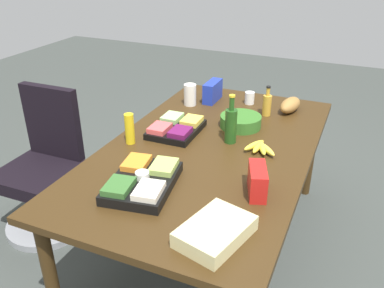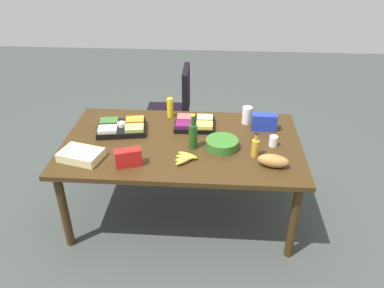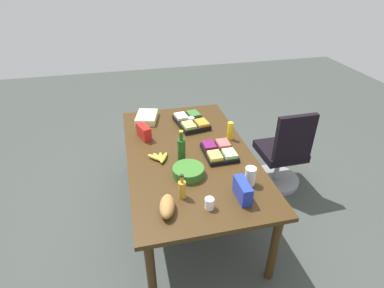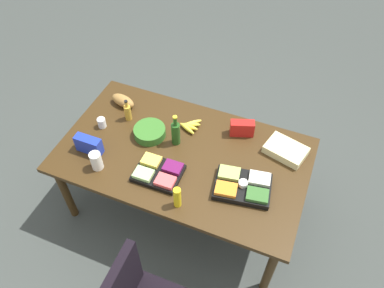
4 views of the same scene
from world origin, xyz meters
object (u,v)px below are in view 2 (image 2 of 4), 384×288
Objects in this scene: conference_table at (182,148)px; bread_loaf at (273,161)px; banana_bunch at (186,158)px; dressing_bottle at (255,147)px; mustard_bottle at (170,108)px; office_chair at (172,119)px; wine_bottle at (193,135)px; fruit_platter at (195,124)px; paper_cup at (273,141)px; salad_bowl at (222,144)px; veggie_tray at (122,127)px; chip_bag_red at (128,158)px; chip_bag_blue at (264,122)px; sheet_cake at (81,155)px; mayo_jar at (247,115)px.

conference_table is 0.81m from bread_loaf.
dressing_bottle is at bearing -169.33° from banana_bunch.
mustard_bottle is (0.15, -0.46, 0.16)m from conference_table.
wine_bottle is (-0.32, 1.23, 0.49)m from office_chair.
paper_cup is at bearing 157.03° from fruit_platter.
bread_loaf is 1.18m from mustard_bottle.
dressing_bottle is (-0.26, 0.11, 0.04)m from salad_bowl.
bread_loaf is 0.90× the size of salad_bowl.
veggie_tray reaches higher than banana_bunch.
wine_bottle is (0.24, 0.01, 0.08)m from salad_bowl.
banana_bunch reaches higher than conference_table.
wine_bottle is 1.60× the size of mustard_bottle.
mustard_bottle is (-0.07, 0.68, 0.47)m from office_chair.
conference_table is at bearing -134.02° from chip_bag_red.
banana_bunch is at bearing 36.63° from salad_bowl.
chip_bag_blue is 0.69× the size of sheet_cake.
mayo_jar reaches higher than fruit_platter.
wine_bottle is (0.63, -0.23, 0.07)m from bread_loaf.
chip_bag_red is 0.81m from fruit_platter.
wine_bottle is at bearing 45.33° from mayo_jar.
mayo_jar is (-0.79, 0.76, 0.46)m from office_chair.
chip_bag_blue is 0.73× the size of wine_bottle.
conference_table is 0.58m from veggie_tray.
mayo_jar reaches higher than salad_bowl.
veggie_tray is 1.45× the size of sheet_cake.
dressing_bottle reaches higher than chip_bag_red.
salad_bowl is (-0.34, 0.08, 0.11)m from conference_table.
fruit_platter is at bearing -43.00° from bread_loaf.
veggie_tray is at bearing -20.10° from wine_bottle.
chip_bag_blue is 1.39× the size of mayo_jar.
salad_bowl is at bearing 125.14° from fruit_platter.
chip_bag_red is 0.91× the size of chip_bag_blue.
mustard_bottle is (0.87, -0.20, 0.02)m from chip_bag_blue.
sheet_cake is at bearing 27.74° from mayo_jar.
wine_bottle is at bearing 29.75° from chip_bag_blue.
salad_bowl is 0.52m from mayo_jar.
salad_bowl is at bearing 114.55° from office_chair.
veggie_tray is at bearing -35.62° from banana_bunch.
mayo_jar is at bearing 135.97° from office_chair.
mayo_jar reaches higher than sheet_cake.
bread_loaf reaches higher than conference_table.
bread_loaf is at bearing 156.03° from conference_table.
chip_bag_blue is at bearing 140.12° from mayo_jar.
salad_bowl is at bearing -143.37° from banana_bunch.
office_chair is at bearing -108.35° from veggie_tray.
fruit_platter reaches higher than conference_table.
office_chair reaches higher than bread_loaf.
conference_table is 6.66× the size of wine_bottle.
conference_table is 12.79× the size of mayo_jar.
paper_cup is at bearing 152.70° from mustard_bottle.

